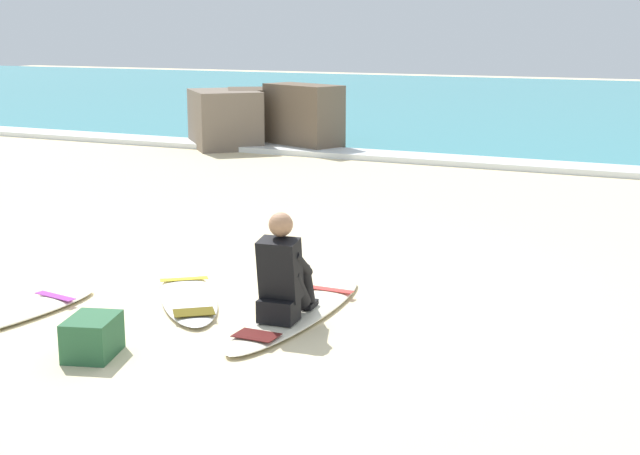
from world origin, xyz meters
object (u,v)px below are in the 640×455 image
(surfer_seated, at_px, (283,277))
(surfboard_main, at_px, (298,313))
(surfboard_spare_near, at_px, (5,315))
(beach_bag, at_px, (92,337))
(surfboard_spare_far, at_px, (188,297))

(surfer_seated, bearing_deg, surfboard_main, 87.54)
(surfboard_spare_near, bearing_deg, beach_bag, -16.58)
(surfer_seated, height_order, surfboard_spare_far, surfer_seated)
(surfer_seated, bearing_deg, surfboard_spare_far, 168.32)
(beach_bag, bearing_deg, surfboard_spare_far, 95.04)
(surfer_seated, xyz_separation_m, beach_bag, (-1.02, -1.32, -0.28))
(surfboard_main, height_order, surfer_seated, surfer_seated)
(surfer_seated, height_order, beach_bag, surfer_seated)
(surfboard_spare_far, height_order, beach_bag, beach_bag)
(surfboard_main, distance_m, beach_bag, 1.89)
(surfer_seated, relative_size, beach_bag, 1.97)
(surfboard_spare_near, relative_size, surfboard_spare_far, 1.17)
(surfboard_spare_near, xyz_separation_m, surfboard_spare_far, (1.17, 1.17, 0.00))
(surfer_seated, relative_size, surfboard_spare_far, 0.54)
(surfer_seated, distance_m, surfboard_spare_far, 1.25)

